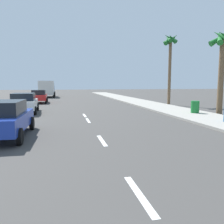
% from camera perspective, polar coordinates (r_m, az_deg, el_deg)
% --- Properties ---
extents(ground_plane, '(160.00, 160.00, 0.00)m').
position_cam_1_polar(ground_plane, '(17.61, -7.18, -0.44)').
color(ground_plane, '#423F3D').
extents(sidewalk_strip, '(3.60, 80.00, 0.14)m').
position_cam_1_polar(sidewalk_strip, '(21.55, 12.99, 0.97)').
color(sidewalk_strip, '#9E998E').
rests_on(sidewalk_strip, ground).
extents(lane_stripe_2, '(0.16, 1.80, 0.01)m').
position_cam_1_polar(lane_stripe_2, '(5.02, 6.85, -19.79)').
color(lane_stripe_2, white).
rests_on(lane_stripe_2, ground).
extents(lane_stripe_3, '(0.16, 1.80, 0.01)m').
position_cam_1_polar(lane_stripe_3, '(9.27, -2.54, -7.13)').
color(lane_stripe_3, white).
rests_on(lane_stripe_3, ground).
extents(lane_stripe_4, '(0.16, 1.80, 0.01)m').
position_cam_1_polar(lane_stripe_4, '(14.34, -6.03, -2.11)').
color(lane_stripe_4, white).
rests_on(lane_stripe_4, ground).
extents(lane_stripe_5, '(0.16, 1.80, 0.01)m').
position_cam_1_polar(lane_stripe_5, '(16.66, -6.89, -0.85)').
color(lane_stripe_5, white).
rests_on(lane_stripe_5, ground).
extents(parked_car_blue, '(2.06, 4.35, 1.57)m').
position_cam_1_polar(parked_car_blue, '(10.68, -25.54, -1.35)').
color(parked_car_blue, '#1E389E').
rests_on(parked_car_blue, ground).
extents(parked_car_white, '(2.15, 4.39, 1.57)m').
position_cam_1_polar(parked_car_white, '(19.14, -21.16, 2.26)').
color(parked_car_white, white).
rests_on(parked_car_white, ground).
extents(parked_car_red, '(1.98, 4.12, 1.57)m').
position_cam_1_polar(parked_car_red, '(28.82, -17.79, 3.82)').
color(parked_car_red, red).
rests_on(parked_car_red, ground).
extents(delivery_truck, '(2.70, 6.25, 2.80)m').
position_cam_1_polar(delivery_truck, '(41.42, -15.99, 5.68)').
color(delivery_truck, '#23478C').
rests_on(delivery_truck, ground).
extents(palm_tree_mid, '(1.89, 1.79, 6.46)m').
position_cam_1_polar(palm_tree_mid, '(19.09, 25.86, 13.38)').
color(palm_tree_mid, brown).
rests_on(palm_tree_mid, ground).
extents(palm_tree_far, '(1.78, 1.69, 7.75)m').
position_cam_1_polar(palm_tree_far, '(25.65, 14.37, 15.15)').
color(palm_tree_far, brown).
rests_on(palm_tree_far, ground).
extents(trash_bin_far, '(0.60, 0.60, 0.89)m').
position_cam_1_polar(trash_bin_far, '(17.98, 20.07, 1.21)').
color(trash_bin_far, '#19722D').
rests_on(trash_bin_far, sidewalk_strip).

